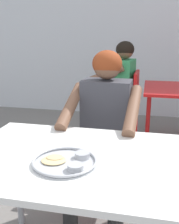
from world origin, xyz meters
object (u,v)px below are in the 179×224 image
(chair_foreground, at_px, (108,141))
(diner_foreground, at_px, (104,122))
(thali_tray, at_px, (66,161))
(table_foreground, at_px, (85,170))
(patron_background, at_px, (116,84))
(chair_red_left, at_px, (126,103))

(chair_foreground, distance_m, diner_foreground, 0.32)
(thali_tray, distance_m, diner_foreground, 0.69)
(table_foreground, height_order, chair_foreground, chair_foreground)
(thali_tray, distance_m, patron_background, 2.07)
(table_foreground, relative_size, diner_foreground, 1.02)
(patron_background, bearing_deg, chair_foreground, -85.83)
(table_foreground, bearing_deg, patron_background, 92.48)
(thali_tray, height_order, diner_foreground, diner_foreground)
(chair_foreground, height_order, patron_background, patron_background)
(table_foreground, height_order, thali_tray, thali_tray)
(thali_tray, xyz_separation_m, chair_red_left, (0.11, 2.02, -0.22))
(chair_foreground, relative_size, patron_background, 0.67)
(diner_foreground, xyz_separation_m, patron_background, (-0.08, 1.38, 0.01))
(table_foreground, bearing_deg, chair_red_left, 88.64)
(patron_background, bearing_deg, table_foreground, -87.52)
(thali_tray, bearing_deg, diner_foreground, 85.03)
(chair_red_left, bearing_deg, diner_foreground, -92.33)
(chair_foreground, height_order, chair_red_left, chair_red_left)
(diner_foreground, xyz_separation_m, chair_red_left, (0.05, 1.33, -0.19))
(thali_tray, bearing_deg, table_foreground, 53.21)
(chair_foreground, xyz_separation_m, chair_red_left, (0.05, 1.11, 0.04))
(table_foreground, relative_size, chair_foreground, 1.50)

